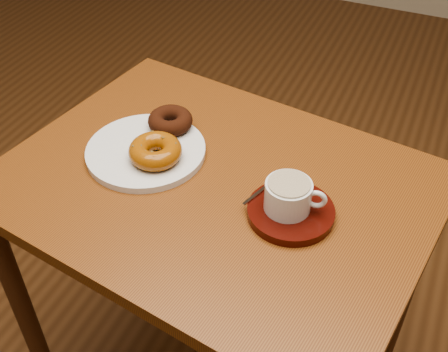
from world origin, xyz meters
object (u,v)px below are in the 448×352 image
at_px(cafe_table, 215,225).
at_px(saucer, 291,212).
at_px(coffee_cup, 289,196).
at_px(donut_plate, 146,151).

bearing_deg(cafe_table, saucer, -1.34).
bearing_deg(coffee_cup, saucer, -10.34).
relative_size(donut_plate, coffee_cup, 2.20).
bearing_deg(saucer, coffee_cup, -179.92).
bearing_deg(coffee_cup, cafe_table, 159.06).
xyz_separation_m(donut_plate, saucer, (0.33, -0.05, 0.00)).
xyz_separation_m(donut_plate, coffee_cup, (0.32, -0.05, 0.04)).
bearing_deg(donut_plate, coffee_cup, -8.65).
distance_m(cafe_table, coffee_cup, 0.23).
bearing_deg(coffee_cup, donut_plate, 160.92).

